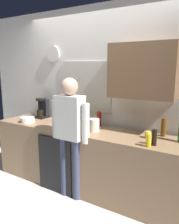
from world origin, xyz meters
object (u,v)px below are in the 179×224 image
bottle_red_vinegar (99,119)px  mixing_bowl (27,120)px  bottle_dark_sauce (154,137)px  cup_yellow_cup (148,135)px  bottle_olive_oil (62,113)px  storage_canister (94,125)px  dish_soap (148,140)px  person_at_sink (70,129)px  coffee_maker (42,109)px  bottle_clear_soda (70,119)px  bottle_amber_beer (163,127)px

bottle_red_vinegar → mixing_bowl: bottle_red_vinegar is taller
bottle_dark_sauce → cup_yellow_cup: 0.26m
bottle_olive_oil → cup_yellow_cup: 1.45m
cup_yellow_cup → storage_canister: storage_canister is taller
bottle_olive_oil → mixing_bowl: bearing=-137.5°
dish_soap → bottle_red_vinegar: bearing=151.6°
cup_yellow_cup → person_at_sink: 0.97m
bottle_dark_sauce → storage_canister: bearing=171.7°
bottle_dark_sauce → bottle_red_vinegar: (-0.92, 0.39, 0.02)m
bottle_olive_oil → mixing_bowl: (-0.40, -0.36, -0.08)m
coffee_maker → bottle_clear_soda: 0.89m
bottle_red_vinegar → bottle_amber_beer: bearing=-0.5°
bottle_amber_beer → storage_canister: 0.88m
bottle_olive_oil → cup_yellow_cup: bearing=-6.0°
cup_yellow_cup → bottle_clear_soda: bearing=-170.4°
bottle_red_vinegar → bottle_clear_soda: bearing=-126.3°
bottle_clear_soda → bottle_olive_oil: 0.51m
bottle_clear_soda → mixing_bowl: bottle_clear_soda is taller
coffee_maker → person_at_sink: bearing=-28.3°
bottle_red_vinegar → cup_yellow_cup: size_ratio=2.59×
bottle_amber_beer → storage_canister: bearing=-162.6°
storage_canister → person_at_sink: bearing=-127.2°
bottle_red_vinegar → cup_yellow_cup: bearing=-12.9°
bottle_dark_sauce → person_at_sink: size_ratio=0.11×
bottle_amber_beer → bottle_red_vinegar: bottle_amber_beer is taller
bottle_olive_oil → bottle_dark_sauce: bearing=-13.0°
person_at_sink → bottle_olive_oil: bearing=135.4°
coffee_maker → person_at_sink: size_ratio=0.21×
bottle_amber_beer → storage_canister: size_ratio=1.35×
bottle_clear_soda → person_at_sink: person_at_sink is taller
bottle_olive_oil → person_at_sink: 0.74m
cup_yellow_cup → person_at_sink: (-0.90, -0.36, 0.02)m
bottle_red_vinegar → storage_canister: size_ratio=1.29×
bottle_dark_sauce → dish_soap: bearing=-115.5°
coffee_maker → cup_yellow_cup: coffee_maker is taller
bottle_amber_beer → mixing_bowl: bearing=-169.0°
bottle_amber_beer → person_at_sink: 1.17m
bottle_red_vinegar → dish_soap: bottle_red_vinegar is taller
bottle_red_vinegar → person_at_sink: (-0.12, -0.54, -0.04)m
bottle_dark_sauce → cup_yellow_cup: (-0.14, 0.21, -0.05)m
mixing_bowl → storage_canister: storage_canister is taller
bottle_amber_beer → mixing_bowl: bottle_amber_beer is taller
cup_yellow_cup → bottle_amber_beer: bearing=51.2°
bottle_red_vinegar → dish_soap: 1.00m
cup_yellow_cup → storage_canister: 0.71m
bottle_dark_sauce → bottle_red_vinegar: size_ratio=0.82×
bottle_amber_beer → dish_soap: bearing=-94.9°
mixing_bowl → bottle_dark_sauce: bearing=-0.0°
bottle_olive_oil → bottle_red_vinegar: bearing=2.5°
coffee_maker → bottle_clear_soda: (0.83, -0.34, -0.01)m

